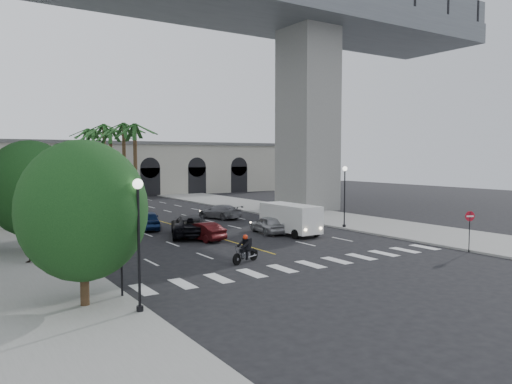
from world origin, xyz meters
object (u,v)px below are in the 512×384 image
object	(u,v)px
lamp_post_right	(345,191)
motorcycle_rider	(246,250)
lamp_post_left_near	(139,234)
pedestrian_b	(33,247)
cargo_van	(291,218)
do_not_enter_sign	(470,222)
car_a	(268,224)
traffic_signal_far	(96,230)
car_b	(202,231)
car_e	(147,220)
car_d	(220,212)
traffic_signal_near	(121,242)
car_c	(190,226)
lamp_post_left_far	(41,197)
pedestrian_a	(78,250)

from	to	relation	value
lamp_post_right	motorcycle_rider	size ratio (longest dim) A/B	2.45
lamp_post_left_near	pedestrian_b	distance (m)	12.20
cargo_van	do_not_enter_sign	size ratio (longest dim) A/B	2.11
lamp_post_right	car_a	world-z (taller)	lamp_post_right
traffic_signal_far	pedestrian_b	world-z (taller)	traffic_signal_far
do_not_enter_sign	car_b	bearing A→B (deg)	155.27
car_e	do_not_enter_sign	world-z (taller)	do_not_enter_sign
lamp_post_left_near	cargo_van	size ratio (longest dim) A/B	0.95
car_d	car_e	bearing A→B (deg)	3.84
lamp_post_left_near	car_e	size ratio (longest dim) A/B	1.13
traffic_signal_far	motorcycle_rider	world-z (taller)	traffic_signal_far
car_a	traffic_signal_near	bearing A→B (deg)	45.90
traffic_signal_near	car_c	size ratio (longest dim) A/B	0.61
traffic_signal_near	car_a	distance (m)	19.82
do_not_enter_sign	lamp_post_left_far	bearing A→B (deg)	160.56
motorcycle_rider	cargo_van	world-z (taller)	cargo_van
traffic_signal_near	pedestrian_b	bearing A→B (deg)	102.85
do_not_enter_sign	car_c	bearing A→B (deg)	151.23
motorcycle_rider	lamp_post_left_far	bearing A→B (deg)	98.34
lamp_post_left_near	car_a	size ratio (longest dim) A/B	1.26
motorcycle_rider	do_not_enter_sign	bearing A→B (deg)	-42.02
lamp_post_right	motorcycle_rider	xyz separation A→B (m)	(-14.21, -7.02, -2.47)
lamp_post_right	cargo_van	bearing A→B (deg)	-179.21
lamp_post_left_near	car_c	xyz separation A→B (m)	(9.90, 16.42, -2.39)
traffic_signal_far	car_b	bearing A→B (deg)	38.64
lamp_post_left_far	car_c	size ratio (longest dim) A/B	0.89
car_b	pedestrian_a	bearing A→B (deg)	13.77
car_a	car_d	bearing A→B (deg)	-87.80
lamp_post_left_near	do_not_enter_sign	distance (m)	22.40
car_b	do_not_enter_sign	distance (m)	18.43
traffic_signal_far	car_d	world-z (taller)	traffic_signal_far
traffic_signal_near	motorcycle_rider	world-z (taller)	traffic_signal_near
lamp_post_left_far	traffic_signal_near	size ratio (longest dim) A/B	1.47
car_e	cargo_van	xyz separation A→B (m)	(8.57, -8.74, 0.53)
traffic_signal_near	do_not_enter_sign	xyz separation A→B (m)	(22.25, -1.70, -0.57)
traffic_signal_far	do_not_enter_sign	world-z (taller)	traffic_signal_far
cargo_van	car_a	bearing A→B (deg)	127.38
car_a	pedestrian_b	world-z (taller)	pedestrian_b
car_d	pedestrian_a	distance (m)	23.01
motorcycle_rider	car_e	world-z (taller)	motorcycle_rider
lamp_post_left_near	pedestrian_a	xyz separation A→B (m)	(-0.10, 9.46, -2.13)
lamp_post_left_near	traffic_signal_far	distance (m)	6.54
lamp_post_left_near	cargo_van	xyz separation A→B (m)	(17.00, 12.92, -1.89)
car_b	pedestrian_b	xyz separation A→B (m)	(-11.93, -2.50, 0.40)
lamp_post_right	do_not_enter_sign	distance (m)	12.28
cargo_van	pedestrian_a	distance (m)	17.45
car_d	do_not_enter_sign	distance (m)	24.56
traffic_signal_far	cargo_van	xyz separation A→B (m)	(16.90, 6.42, -1.17)
cargo_van	car_c	bearing A→B (deg)	153.15
cargo_van	pedestrian_b	world-z (taller)	cargo_van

